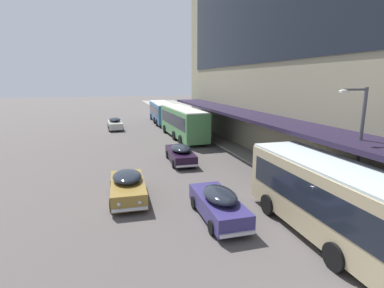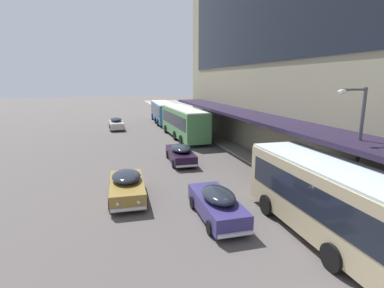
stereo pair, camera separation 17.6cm
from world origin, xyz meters
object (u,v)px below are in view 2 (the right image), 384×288
Objects in this scene: transit_bus_kerbside_front at (184,121)px; sedan_oncoming_rear at (127,186)px; sedan_far_back at (181,153)px; sedan_trailing_near at (217,204)px; transit_bus_kerbside_rear at (163,111)px; sedan_oncoming_front at (116,123)px; street_lamp at (356,143)px; pedestrian_at_kerb at (338,175)px; transit_bus_kerbside_far at (350,208)px.

sedan_oncoming_rear is (-7.30, -16.44, -1.20)m from transit_bus_kerbside_front.
sedan_trailing_near reaches higher than sedan_far_back.
transit_bus_kerbside_rear is 8.67m from sedan_oncoming_front.
sedan_far_back is at bearing 113.96° from street_lamp.
sedan_oncoming_front is at bearing 112.75° from pedestrian_at_kerb.
transit_bus_kerbside_front is at bearing 80.54° from sedan_trailing_near.
sedan_trailing_near reaches higher than sedan_oncoming_front.
transit_bus_kerbside_far is at bearing -89.02° from transit_bus_kerbside_front.
pedestrian_at_kerb is at bearing -77.14° from transit_bus_kerbside_front.
transit_bus_kerbside_front is at bearing 96.75° from street_lamp.
sedan_far_back is at bearing -105.23° from transit_bus_kerbside_front.
sedan_oncoming_front is (-3.84, 28.61, -0.01)m from sedan_trailing_near.
sedan_oncoming_front is (-7.20, 8.48, -1.18)m from transit_bus_kerbside_front.
sedan_oncoming_front is 29.87m from pedestrian_at_kerb.
transit_bus_kerbside_rear reaches higher than sedan_trailing_near.
transit_bus_kerbside_front is at bearing -90.14° from transit_bus_kerbside_rear.
transit_bus_kerbside_front reaches higher than sedan_far_back.
transit_bus_kerbside_far is 3.65m from street_lamp.
sedan_trailing_near is at bearing -82.35° from sedan_oncoming_front.
sedan_trailing_near is 6.85m from street_lamp.
street_lamp is at bearing -72.12° from sedan_oncoming_front.
sedan_far_back is at bearing 127.72° from pedestrian_at_kerb.
sedan_oncoming_front is (-4.49, 18.42, 0.03)m from sedan_far_back.
sedan_oncoming_rear is (-7.72, 7.66, -1.08)m from transit_bus_kerbside_far.
transit_bus_kerbside_far reaches higher than sedan_oncoming_front.
transit_bus_kerbside_rear is at bearing 97.64° from pedestrian_at_kerb.
transit_bus_kerbside_rear is 2.42× the size of sedan_oncoming_rear.
sedan_far_back is 2.73× the size of pedestrian_at_kerb.
transit_bus_kerbside_far is 10.93m from sedan_oncoming_rear.
pedestrian_at_kerb reaches higher than sedan_oncoming_front.
transit_bus_kerbside_rear is 2.42× the size of sedan_trailing_near.
transit_bus_kerbside_front is 2.25× the size of sedan_far_back.
transit_bus_kerbside_far reaches higher than pedestrian_at_kerb.
pedestrian_at_kerb is (4.35, -19.06, -0.77)m from transit_bus_kerbside_front.
sedan_oncoming_rear is 0.78× the size of street_lamp.
sedan_oncoming_front is 0.84× the size of street_lamp.
sedan_oncoming_front is at bearing 97.65° from sedan_trailing_near.
transit_bus_kerbside_rear is at bearing 90.59° from transit_bus_kerbside_far.
transit_bus_kerbside_rear is 23.28m from sedan_far_back.
sedan_far_back is 1.01× the size of sedan_oncoming_front.
transit_bus_kerbside_rear is at bearing 76.08° from sedan_oncoming_rear.
pedestrian_at_kerb reaches higher than sedan_trailing_near.
sedan_far_back is 13.37m from street_lamp.
sedan_far_back is 1.08× the size of sedan_trailing_near.
pedestrian_at_kerb is (11.55, -27.54, 0.41)m from sedan_oncoming_front.
sedan_oncoming_rear is at bearing 135.20° from transit_bus_kerbside_far.
sedan_oncoming_front is (-7.61, 32.59, -1.07)m from transit_bus_kerbside_far.
transit_bus_kerbside_front is 19.57m from pedestrian_at_kerb.
transit_bus_kerbside_rear reaches higher than sedan_far_back.
transit_bus_kerbside_far is 14.55m from sedan_far_back.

